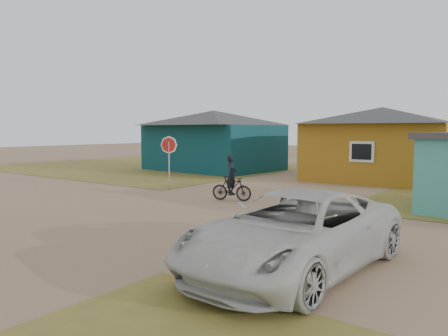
{
  "coord_description": "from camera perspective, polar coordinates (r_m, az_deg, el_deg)",
  "views": [
    {
      "loc": [
        9.72,
        -9.71,
        2.68
      ],
      "look_at": [
        0.21,
        3.0,
        1.3
      ],
      "focal_mm": 35.0,
      "sensor_mm": 36.0,
      "label": 1
    }
  ],
  "objects": [
    {
      "name": "house_pale_west",
      "position": [
        46.45,
        17.05,
        3.74
      ],
      "size": [
        7.04,
        6.15,
        3.6
      ],
      "color": "gray",
      "rests_on": "ground"
    },
    {
      "name": "vehicle",
      "position": [
        8.47,
        9.23,
        -8.26
      ],
      "size": [
        2.74,
        5.51,
        1.5
      ],
      "primitive_type": "imported",
      "rotation": [
        0.0,
        0.0,
        -0.05
      ],
      "color": "silver",
      "rests_on": "ground"
    },
    {
      "name": "grass_nw",
      "position": [
        32.94,
        -9.42,
        0.25
      ],
      "size": [
        20.0,
        18.0,
        0.0
      ],
      "primitive_type": "cube",
      "color": "olive",
      "rests_on": "ground"
    },
    {
      "name": "ground",
      "position": [
        14.0,
        -8.13,
        -6.12
      ],
      "size": [
        120.0,
        120.0,
        0.0
      ],
      "primitive_type": "plane",
      "color": "#977657"
    },
    {
      "name": "house_pale_north",
      "position": [
        60.55,
        13.77,
        3.95
      ],
      "size": [
        6.28,
        5.81,
        3.4
      ],
      "color": "gray",
      "rests_on": "ground"
    },
    {
      "name": "stop_sign",
      "position": [
        19.6,
        -7.21,
        2.3
      ],
      "size": [
        0.79,
        0.06,
        2.42
      ],
      "color": "gray",
      "rests_on": "ground"
    },
    {
      "name": "house_teal",
      "position": [
        29.51,
        -1.34,
        3.75
      ],
      "size": [
        8.93,
        7.08,
        4.0
      ],
      "color": "#0A343B",
      "rests_on": "ground"
    },
    {
      "name": "cyclist",
      "position": [
        16.58,
        1.0,
        -2.1
      ],
      "size": [
        1.62,
        0.87,
        1.76
      ],
      "color": "black",
      "rests_on": "ground"
    },
    {
      "name": "house_yellow",
      "position": [
        24.79,
        19.88,
        3.11
      ],
      "size": [
        7.72,
        6.76,
        3.9
      ],
      "color": "#A36D19",
      "rests_on": "ground"
    }
  ]
}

